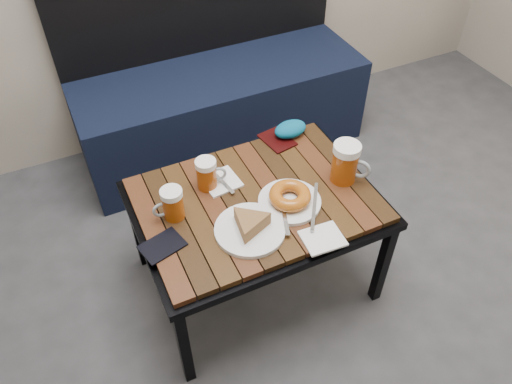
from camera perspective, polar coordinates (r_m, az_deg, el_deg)
name	(u,v)px	position (r m, az deg, el deg)	size (l,w,h in m)	color
bench	(219,100)	(2.55, -4.20, 10.44)	(1.40, 0.50, 0.95)	black
cafe_table	(256,207)	(1.76, 0.00, -1.67)	(0.84, 0.62, 0.47)	black
beer_mug_left	(172,204)	(1.65, -9.56, -1.34)	(0.11, 0.07, 0.12)	#99400C
beer_mug_centre	(207,174)	(1.74, -5.60, 2.07)	(0.11, 0.08, 0.12)	#99400C
beer_mug_right	(346,163)	(1.77, 10.23, 3.32)	(0.14, 0.13, 0.15)	#99400C
plate_pie	(250,226)	(1.61, -0.71, -3.91)	(0.23, 0.23, 0.07)	white
plate_bagel	(290,198)	(1.70, 3.89, -0.71)	(0.24, 0.27, 0.06)	white
napkin_left	(221,181)	(1.79, -4.04, 1.22)	(0.13, 0.16, 0.01)	white
napkin_right	(323,238)	(1.61, 7.62, -5.27)	(0.14, 0.12, 0.01)	white
passport_navy	(162,246)	(1.61, -10.65, -6.05)	(0.10, 0.13, 0.01)	black
passport_burgundy	(277,140)	(1.96, 2.43, 5.97)	(0.10, 0.14, 0.01)	black
knit_pouch	(290,129)	(1.98, 3.94, 7.19)	(0.13, 0.09, 0.06)	#05528D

